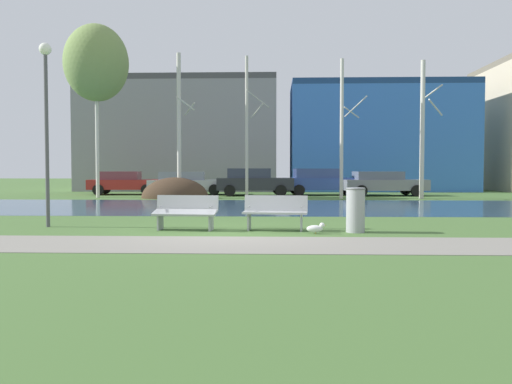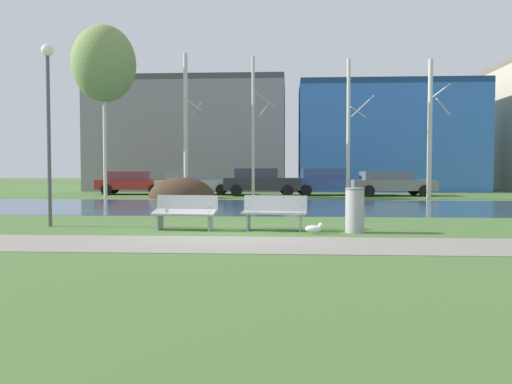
{
  "view_description": "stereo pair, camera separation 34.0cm",
  "coord_description": "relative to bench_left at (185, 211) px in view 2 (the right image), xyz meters",
  "views": [
    {
      "loc": [
        1.14,
        -12.72,
        1.55
      ],
      "look_at": [
        0.62,
        1.37,
        0.93
      ],
      "focal_mm": 37.46,
      "sensor_mm": 36.0,
      "label": 1
    },
    {
      "loc": [
        1.48,
        -12.7,
        1.55
      ],
      "look_at": [
        0.62,
        1.37,
        0.93
      ],
      "focal_mm": 37.46,
      "sensor_mm": 36.0,
      "label": 2
    }
  ],
  "objects": [
    {
      "name": "ground_plane",
      "position": [
        1.12,
        9.39,
        -0.47
      ],
      "size": [
        120.0,
        120.0,
        0.0
      ],
      "primitive_type": "plane",
      "color": "#476B33"
    },
    {
      "name": "paved_path_strip",
      "position": [
        1.12,
        -2.55,
        -0.47
      ],
      "size": [
        60.0,
        2.44,
        0.01
      ],
      "primitive_type": "cube",
      "color": "gray",
      "rests_on": "ground"
    },
    {
      "name": "river_band",
      "position": [
        1.12,
        8.34,
        -0.47
      ],
      "size": [
        80.0,
        8.99,
        0.01
      ],
      "primitive_type": "cube",
      "color": "#33516B",
      "rests_on": "ground"
    },
    {
      "name": "soil_mound",
      "position": [
        -2.99,
        14.38,
        -0.47
      ],
      "size": [
        3.54,
        2.44,
        2.19
      ],
      "primitive_type": "ellipsoid",
      "color": "#423021",
      "rests_on": "ground"
    },
    {
      "name": "bench_left",
      "position": [
        0.0,
        0.0,
        0.0
      ],
      "size": [
        1.64,
        0.71,
        0.87
      ],
      "color": "#9EA0A3",
      "rests_on": "ground"
    },
    {
      "name": "bench_right",
      "position": [
        2.25,
        0.0,
        0.0
      ],
      "size": [
        1.64,
        0.71,
        0.87
      ],
      "color": "#9EA0A3",
      "rests_on": "ground"
    },
    {
      "name": "trash_bin",
      "position": [
        4.2,
        -0.33,
        0.09
      ],
      "size": [
        0.48,
        0.48,
        1.08
      ],
      "color": "#999B9E",
      "rests_on": "ground"
    },
    {
      "name": "seagull",
      "position": [
        3.22,
        -0.68,
        -0.34
      ],
      "size": [
        0.47,
        0.17,
        0.27
      ],
      "color": "white",
      "rests_on": "ground"
    },
    {
      "name": "streetlamp",
      "position": [
        -3.78,
        0.59,
        2.81
      ],
      "size": [
        0.32,
        0.32,
        4.85
      ],
      "color": "#4C4C51",
      "rests_on": "ground"
    },
    {
      "name": "birch_far_left",
      "position": [
        -7.21,
        14.77,
        6.64
      ],
      "size": [
        3.37,
        3.37,
        9.16
      ],
      "color": "beige",
      "rests_on": "ground"
    },
    {
      "name": "birch_left",
      "position": [
        -2.74,
        14.35,
        3.33
      ],
      "size": [
        0.99,
        1.7,
        7.53
      ],
      "color": "beige",
      "rests_on": "ground"
    },
    {
      "name": "birch_center_left",
      "position": [
        0.78,
        14.64,
        3.29
      ],
      "size": [
        1.26,
        2.03,
        7.41
      ],
      "color": "#BCB7A8",
      "rests_on": "ground"
    },
    {
      "name": "birch_center",
      "position": [
        5.68,
        14.28,
        3.16
      ],
      "size": [
        1.37,
        2.14,
        7.16
      ],
      "color": "beige",
      "rests_on": "ground"
    },
    {
      "name": "birch_center_right",
      "position": [
        9.78,
        14.32,
        3.13
      ],
      "size": [
        1.12,
        1.97,
        7.06
      ],
      "color": "beige",
      "rests_on": "ground"
    },
    {
      "name": "parked_van_nearest_red",
      "position": [
        -6.79,
        18.18,
        0.27
      ],
      "size": [
        4.35,
        2.35,
        1.38
      ],
      "color": "maroon",
      "rests_on": "ground"
    },
    {
      "name": "parked_sedan_second_silver",
      "position": [
        -3.03,
        18.23,
        0.26
      ],
      "size": [
        4.82,
        2.3,
        1.36
      ],
      "color": "#B2B5BC",
      "rests_on": "ground"
    },
    {
      "name": "parked_hatch_third_dark",
      "position": [
        0.97,
        17.24,
        0.34
      ],
      "size": [
        4.49,
        2.27,
        1.56
      ],
      "color": "#282B30",
      "rests_on": "ground"
    },
    {
      "name": "parked_wagon_fourth_blue",
      "position": [
        4.95,
        18.03,
        0.34
      ],
      "size": [
        4.78,
        2.39,
        1.55
      ],
      "color": "#2D4793",
      "rests_on": "ground"
    },
    {
      "name": "parked_suv_fifth_grey",
      "position": [
        8.37,
        17.29,
        0.28
      ],
      "size": [
        4.84,
        2.4,
        1.39
      ],
      "color": "slate",
      "rests_on": "ground"
    },
    {
      "name": "building_grey_warehouse",
      "position": [
        -4.58,
        26.79,
        3.49
      ],
      "size": [
        13.79,
        9.34,
        7.92
      ],
      "color": "gray",
      "rests_on": "ground"
    },
    {
      "name": "building_blue_store",
      "position": [
        9.58,
        24.95,
        3.27
      ],
      "size": [
        12.4,
        6.23,
        7.49
      ],
      "color": "#3870C6",
      "rests_on": "ground"
    }
  ]
}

